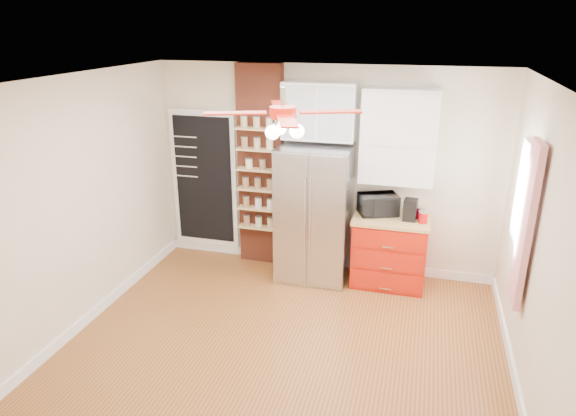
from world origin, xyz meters
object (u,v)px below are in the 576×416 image
(red_cabinet, at_px, (389,251))
(ceiling_fan, at_px, (283,113))
(coffee_maker, at_px, (410,210))
(toaster_oven, at_px, (378,205))
(pantry_jar_oats, at_px, (249,163))
(canister_left, at_px, (423,218))
(fridge, at_px, (314,214))

(red_cabinet, bearing_deg, ceiling_fan, -118.71)
(ceiling_fan, xyz_separation_m, coffee_maker, (1.13, 1.67, -1.40))
(ceiling_fan, distance_m, toaster_oven, 2.36)
(coffee_maker, height_order, pantry_jar_oats, pantry_jar_oats)
(ceiling_fan, height_order, canister_left, ceiling_fan)
(ceiling_fan, relative_size, toaster_oven, 2.99)
(red_cabinet, height_order, pantry_jar_oats, pantry_jar_oats)
(red_cabinet, bearing_deg, toaster_oven, 157.64)
(toaster_oven, bearing_deg, canister_left, -37.31)
(fridge, xyz_separation_m, coffee_maker, (1.18, 0.04, 0.15))
(ceiling_fan, bearing_deg, red_cabinet, 61.29)
(fridge, bearing_deg, red_cabinet, 2.95)
(coffee_maker, height_order, canister_left, coffee_maker)
(toaster_oven, bearing_deg, ceiling_fan, -135.21)
(red_cabinet, height_order, canister_left, canister_left)
(toaster_oven, bearing_deg, red_cabinet, -44.88)
(toaster_oven, height_order, canister_left, toaster_oven)
(coffee_maker, bearing_deg, canister_left, -16.49)
(toaster_oven, bearing_deg, coffee_maker, -34.66)
(canister_left, bearing_deg, pantry_jar_oats, 175.55)
(ceiling_fan, bearing_deg, fridge, 91.76)
(pantry_jar_oats, bearing_deg, red_cabinet, -3.20)
(fridge, xyz_separation_m, pantry_jar_oats, (-0.92, 0.16, 0.56))
(pantry_jar_oats, bearing_deg, toaster_oven, -0.98)
(ceiling_fan, xyz_separation_m, pantry_jar_oats, (-0.97, 1.79, -0.99))
(red_cabinet, distance_m, pantry_jar_oats, 2.13)
(fridge, bearing_deg, coffee_maker, 1.97)
(toaster_oven, xyz_separation_m, coffee_maker, (0.40, -0.09, -0.00))
(red_cabinet, xyz_separation_m, canister_left, (0.37, -0.07, 0.51))
(fridge, distance_m, canister_left, 1.34)
(red_cabinet, xyz_separation_m, coffee_maker, (0.21, -0.01, 0.58))
(coffee_maker, relative_size, canister_left, 1.94)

